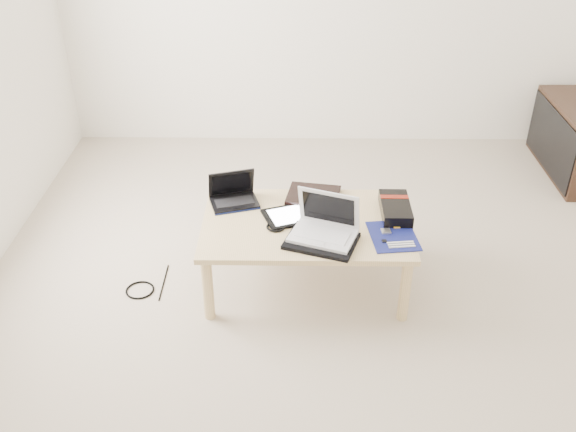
{
  "coord_description": "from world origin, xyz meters",
  "views": [
    {
      "loc": [
        -0.27,
        -2.76,
        2.22
      ],
      "look_at": [
        -0.3,
        0.1,
        0.44
      ],
      "focal_mm": 40.0,
      "sensor_mm": 36.0,
      "label": 1
    }
  ],
  "objects_px": {
    "coffee_table": "(306,230)",
    "gpu_box": "(395,208)",
    "netbook": "(234,196)",
    "white_laptop": "(325,226)"
  },
  "relations": [
    {
      "from": "netbook",
      "to": "white_laptop",
      "type": "bearing_deg",
      "value": -34.93
    },
    {
      "from": "gpu_box",
      "to": "coffee_table",
      "type": "bearing_deg",
      "value": -169.38
    },
    {
      "from": "white_laptop",
      "to": "gpu_box",
      "type": "relative_size",
      "value": 1.22
    },
    {
      "from": "netbook",
      "to": "gpu_box",
      "type": "distance_m",
      "value": 0.89
    },
    {
      "from": "coffee_table",
      "to": "netbook",
      "type": "distance_m",
      "value": 0.46
    },
    {
      "from": "coffee_table",
      "to": "netbook",
      "type": "bearing_deg",
      "value": 153.47
    },
    {
      "from": "netbook",
      "to": "white_laptop",
      "type": "xyz_separation_m",
      "value": [
        0.49,
        -0.34,
        0.03
      ]
    },
    {
      "from": "coffee_table",
      "to": "gpu_box",
      "type": "distance_m",
      "value": 0.5
    },
    {
      "from": "white_laptop",
      "to": "gpu_box",
      "type": "distance_m",
      "value": 0.45
    },
    {
      "from": "coffee_table",
      "to": "gpu_box",
      "type": "height_order",
      "value": "gpu_box"
    }
  ]
}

